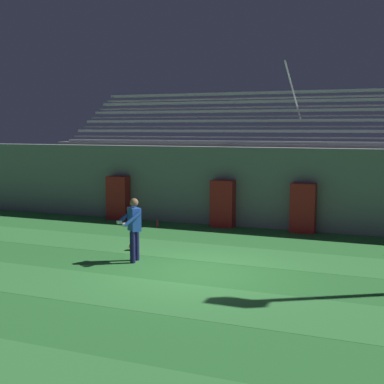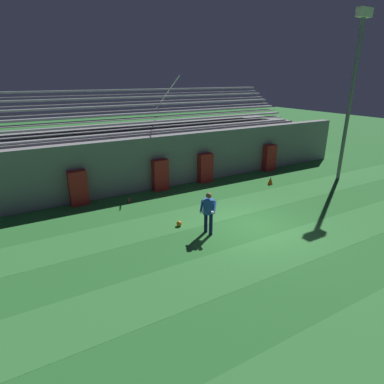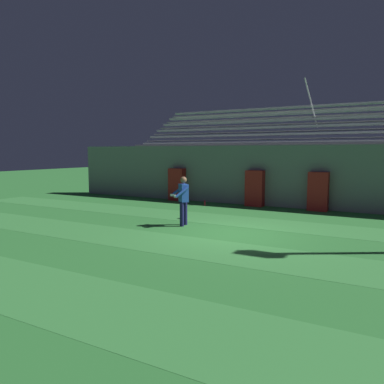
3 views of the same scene
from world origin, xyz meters
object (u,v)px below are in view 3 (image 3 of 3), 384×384
padding_pillar_far_left (177,184)px  soccer_ball (184,216)px  goalkeeper (183,198)px  padding_pillar_gate_right (318,191)px  padding_pillar_gate_left (255,188)px  water_bottle (205,203)px

padding_pillar_far_left → soccer_ball: 5.36m
soccer_ball → padding_pillar_far_left: bearing=124.0°
padding_pillar_far_left → goalkeeper: goalkeeper is taller
padding_pillar_gate_right → padding_pillar_far_left: 7.01m
soccer_ball → padding_pillar_gate_right: bearing=47.5°
padding_pillar_gate_left → soccer_ball: (-1.22, -4.40, -0.71)m
water_bottle → padding_pillar_gate_right: bearing=10.8°
goalkeeper → water_bottle: goalkeeper is taller
padding_pillar_gate_left → padding_pillar_gate_right: 2.81m
padding_pillar_gate_right → goalkeeper: (-3.38, -5.55, 0.13)m
goalkeeper → soccer_ball: goalkeeper is taller
padding_pillar_gate_right → water_bottle: (-4.91, -0.94, -0.70)m
goalkeeper → padding_pillar_gate_left: bearing=84.2°
padding_pillar_gate_left → padding_pillar_far_left: 4.19m
soccer_ball → water_bottle: water_bottle is taller
goalkeeper → padding_pillar_gate_right: bearing=58.7°
padding_pillar_far_left → water_bottle: 2.40m
padding_pillar_gate_right → goalkeeper: 6.50m
water_bottle → padding_pillar_gate_left: bearing=24.1°
soccer_ball → padding_pillar_gate_left: bearing=74.5°
padding_pillar_far_left → soccer_ball: size_ratio=7.50×
padding_pillar_gate_right → soccer_ball: (-4.03, -4.40, -0.71)m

